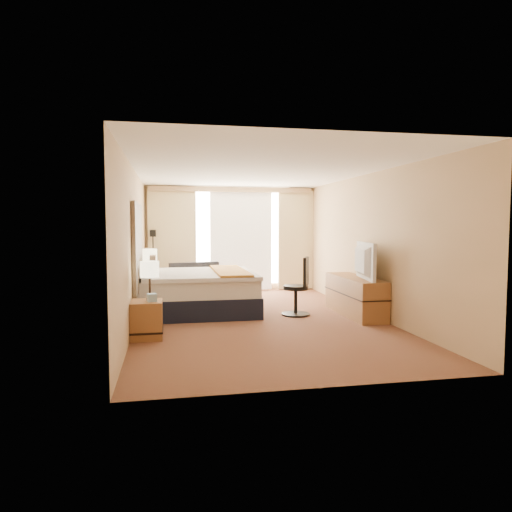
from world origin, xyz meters
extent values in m
cube|color=#501619|center=(0.00, 0.00, 0.00)|extent=(4.20, 7.00, 0.02)
cube|color=white|center=(0.00, 0.00, 2.60)|extent=(4.20, 7.00, 0.02)
cube|color=tan|center=(0.00, 3.50, 1.30)|extent=(4.20, 0.02, 2.60)
cube|color=tan|center=(0.00, -3.50, 1.30)|extent=(4.20, 0.02, 2.60)
cube|color=tan|center=(-2.10, 0.00, 1.30)|extent=(0.02, 7.00, 2.60)
cube|color=tan|center=(2.10, 0.00, 1.30)|extent=(0.02, 7.00, 2.60)
cube|color=black|center=(-2.06, 0.20, 1.28)|extent=(0.06, 1.85, 1.50)
cube|color=#965936|center=(-1.87, -1.05, 0.28)|extent=(0.45, 0.52, 0.55)
cube|color=#965936|center=(-1.87, 1.45, 0.28)|extent=(0.45, 0.52, 0.55)
cube|color=#965936|center=(1.83, 0.00, 0.35)|extent=(0.50, 1.80, 0.70)
cube|color=white|center=(0.25, 3.47, 1.32)|extent=(2.30, 0.02, 2.30)
cube|color=beige|center=(-1.45, 3.38, 1.27)|extent=(1.15, 0.09, 2.50)
cube|color=beige|center=(1.65, 3.38, 1.27)|extent=(0.90, 0.09, 2.50)
cube|color=white|center=(0.25, 3.43, 1.27)|extent=(1.55, 0.04, 2.50)
cube|color=tan|center=(0.00, 3.34, 2.52)|extent=(4.00, 0.16, 0.12)
cube|color=black|center=(-1.05, 0.85, 0.19)|extent=(2.25, 2.03, 0.37)
cube|color=silver|center=(-1.05, 0.85, 0.53)|extent=(2.19, 1.98, 0.32)
cube|color=silver|center=(-0.96, 0.85, 0.72)|extent=(2.05, 2.05, 0.07)
cube|color=#BE722B|center=(-0.39, 0.85, 0.78)|extent=(0.59, 2.05, 0.04)
cube|color=silver|center=(-1.98, 0.36, 0.86)|extent=(0.30, 0.83, 0.19)
cube|color=silver|center=(-1.98, 1.34, 0.86)|extent=(0.30, 0.83, 0.19)
cube|color=beige|center=(-1.83, 0.85, 0.90)|extent=(0.11, 0.45, 0.39)
cube|color=maroon|center=(-0.89, 2.45, 0.11)|extent=(1.41, 0.99, 0.23)
cube|color=#2B2A2F|center=(-0.87, 2.41, 0.30)|extent=(1.28, 0.84, 0.15)
cube|color=#2B2A2F|center=(-0.96, 2.71, 0.54)|extent=(1.17, 0.43, 0.50)
cube|color=#2B2A2F|center=(-1.46, 2.29, 0.33)|extent=(0.27, 0.68, 0.41)
cube|color=#2B2A2F|center=(-0.32, 2.61, 0.33)|extent=(0.27, 0.68, 0.41)
cube|color=beige|center=(-0.66, 2.47, 0.45)|extent=(0.15, 0.33, 0.29)
cube|color=black|center=(-1.90, 3.22, 0.01)|extent=(0.19, 0.19, 0.02)
cylinder|color=black|center=(-1.90, 3.22, 0.71)|extent=(0.02, 0.02, 1.37)
cube|color=black|center=(-1.90, 3.22, 1.46)|extent=(0.14, 0.14, 0.16)
cylinder|color=black|center=(0.75, 0.17, 0.02)|extent=(0.52, 0.52, 0.03)
cylinder|color=black|center=(0.75, 0.17, 0.27)|extent=(0.06, 0.06, 0.47)
cylinder|color=black|center=(0.75, 0.17, 0.51)|extent=(0.46, 0.46, 0.07)
cube|color=black|center=(0.92, 0.09, 0.81)|extent=(0.22, 0.40, 0.52)
cube|color=black|center=(-1.82, -0.99, 0.57)|extent=(0.10, 0.10, 0.04)
cylinder|color=black|center=(-1.82, -0.99, 0.76)|extent=(0.03, 0.03, 0.34)
cylinder|color=beige|center=(-1.82, -0.99, 1.01)|extent=(0.27, 0.27, 0.24)
cube|color=black|center=(-1.92, 1.41, 0.57)|extent=(0.11, 0.11, 0.04)
cylinder|color=black|center=(-1.92, 1.41, 0.78)|extent=(0.03, 0.03, 0.37)
cylinder|color=beige|center=(-1.92, 1.41, 1.05)|extent=(0.30, 0.30, 0.26)
cube|color=#9DC8F2|center=(-1.79, -1.12, 0.61)|extent=(0.15, 0.15, 0.12)
cube|color=black|center=(-1.87, 1.58, 0.58)|extent=(0.21, 0.18, 0.07)
imported|color=black|center=(1.78, -0.29, 1.03)|extent=(0.34, 1.14, 0.65)
camera|label=1|loc=(-1.54, -7.85, 1.67)|focal=32.00mm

